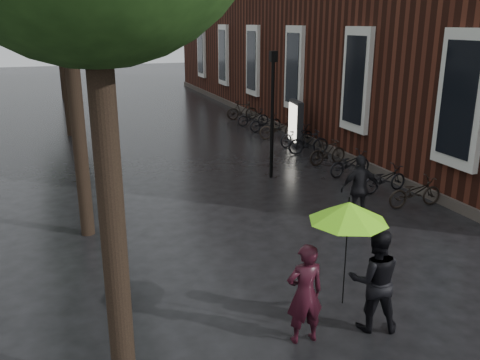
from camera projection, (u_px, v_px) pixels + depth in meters
name	position (u px, v px, depth m)	size (l,w,h in m)	color
brick_building	(351.00, 1.00, 26.49)	(10.20, 33.20, 12.00)	#38160F
person_burgundy	(305.00, 294.00, 7.98)	(0.62, 0.41, 1.69)	black
person_black	(374.00, 280.00, 8.32)	(0.86, 0.67, 1.78)	black
lime_umbrella	(349.00, 212.00, 7.68)	(1.23, 1.23, 1.81)	black
pedestrian_walking	(360.00, 188.00, 12.95)	(1.02, 0.43, 1.74)	black
parked_bicycles	(300.00, 138.00, 20.48)	(1.98, 14.78, 0.98)	black
ad_lightbox	(295.00, 123.00, 21.00)	(0.28, 1.23, 1.86)	black
lamp_post	(272.00, 103.00, 16.15)	(0.21, 0.21, 4.08)	black
cycle_sign	(77.00, 98.00, 22.58)	(0.14, 0.47, 2.56)	#262628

